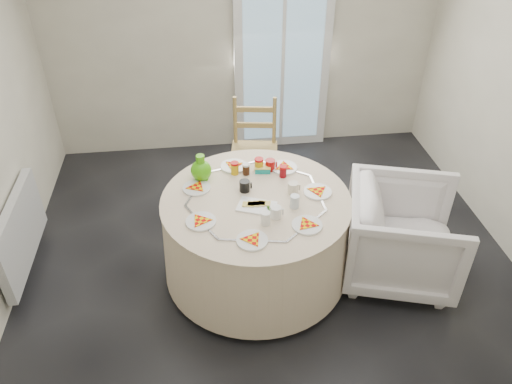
{
  "coord_description": "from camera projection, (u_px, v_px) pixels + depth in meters",
  "views": [
    {
      "loc": [
        -0.49,
        -2.95,
        2.9
      ],
      "look_at": [
        -0.13,
        -0.07,
        0.8
      ],
      "focal_mm": 35.0,
      "sensor_mm": 36.0,
      "label": 1
    }
  ],
  "objects": [
    {
      "name": "glass_door",
      "position": [
        282.0,
        54.0,
        5.12
      ],
      "size": [
        1.0,
        0.08,
        2.1
      ],
      "primitive_type": "cube",
      "color": "silver",
      "rests_on": "floor"
    },
    {
      "name": "wall_back",
      "position": [
        243.0,
        30.0,
        4.97
      ],
      "size": [
        4.0,
        0.02,
        2.6
      ],
      "primitive_type": "cube",
      "color": "#BCB5A3",
      "rests_on": "floor"
    },
    {
      "name": "green_pitcher",
      "position": [
        201.0,
        165.0,
        3.75
      ],
      "size": [
        0.17,
        0.17,
        0.21
      ],
      "primitive_type": null,
      "rotation": [
        0.0,
        0.0,
        -0.05
      ],
      "color": "#46B30D",
      "rests_on": "table"
    },
    {
      "name": "mugs_glasses",
      "position": [
        271.0,
        190.0,
        3.59
      ],
      "size": [
        0.68,
        0.68,
        0.11
      ],
      "primitive_type": null,
      "rotation": [
        0.0,
        0.0,
        0.18
      ],
      "color": "#B0B0B0",
      "rests_on": "table"
    },
    {
      "name": "floor",
      "position": [
        270.0,
        264.0,
        4.13
      ],
      "size": [
        4.0,
        4.0,
        0.0
      ],
      "primitive_type": "plane",
      "color": "black",
      "rests_on": "ground"
    },
    {
      "name": "place_settings",
      "position": [
        256.0,
        195.0,
        3.6
      ],
      "size": [
        1.5,
        1.5,
        0.02
      ],
      "primitive_type": null,
      "rotation": [
        0.0,
        0.0,
        0.42
      ],
      "color": "white",
      "rests_on": "table"
    },
    {
      "name": "wooden_chair",
      "position": [
        254.0,
        152.0,
        4.66
      ],
      "size": [
        0.49,
        0.47,
        0.96
      ],
      "primitive_type": null,
      "rotation": [
        0.0,
        0.0,
        -0.16
      ],
      "color": "#9A8449",
      "rests_on": "floor"
    },
    {
      "name": "cheese_platter",
      "position": [
        257.0,
        203.0,
        3.52
      ],
      "size": [
        0.31,
        0.26,
        0.03
      ],
      "primitive_type": null,
      "rotation": [
        0.0,
        0.0,
        -0.39
      ],
      "color": "silver",
      "rests_on": "table"
    },
    {
      "name": "radiator",
      "position": [
        20.0,
        232.0,
        3.87
      ],
      "size": [
        0.07,
        1.0,
        0.55
      ],
      "primitive_type": "cube",
      "color": "silver",
      "rests_on": "floor"
    },
    {
      "name": "jar_cluster",
      "position": [
        258.0,
        166.0,
        3.83
      ],
      "size": [
        0.46,
        0.34,
        0.12
      ],
      "primitive_type": null,
      "rotation": [
        0.0,
        0.0,
        -0.36
      ],
      "color": "#97411C",
      "rests_on": "table"
    },
    {
      "name": "armchair",
      "position": [
        403.0,
        235.0,
        3.83
      ],
      "size": [
        0.98,
        1.01,
        0.85
      ],
      "primitive_type": "imported",
      "rotation": [
        0.0,
        0.0,
        1.28
      ],
      "color": "white",
      "rests_on": "floor"
    },
    {
      "name": "table",
      "position": [
        256.0,
        237.0,
        3.84
      ],
      "size": [
        1.43,
        1.43,
        0.72
      ],
      "primitive_type": "cylinder",
      "color": "beige",
      "rests_on": "floor"
    },
    {
      "name": "butter_tub",
      "position": [
        263.0,
        166.0,
        3.89
      ],
      "size": [
        0.14,
        0.1,
        0.05
      ],
      "primitive_type": "cube",
      "rotation": [
        0.0,
        0.0,
        -0.12
      ],
      "color": "teal",
      "rests_on": "table"
    }
  ]
}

